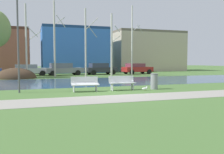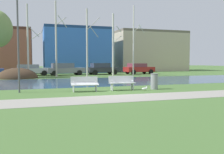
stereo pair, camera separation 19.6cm
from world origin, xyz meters
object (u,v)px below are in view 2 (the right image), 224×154
(bench_left, at_px, (85,84))
(parked_sedan_second_silver, at_px, (30,70))
(parked_suv_fifth_red, at_px, (139,68))
(trash_bin, at_px, (154,81))
(parked_hatch_third_grey, at_px, (65,69))
(streetlamp, at_px, (18,23))
(seagull, at_px, (145,89))
(parked_wagon_fourth_dark, at_px, (102,68))
(bench_right, at_px, (122,82))

(bench_left, distance_m, parked_sedan_second_silver, 17.44)
(parked_suv_fifth_red, bearing_deg, trash_bin, -110.58)
(parked_sedan_second_silver, distance_m, parked_hatch_third_grey, 4.14)
(streetlamp, bearing_deg, parked_suv_fifth_red, 47.99)
(seagull, height_order, parked_wagon_fourth_dark, parked_wagon_fourth_dark)
(streetlamp, height_order, parked_sedan_second_silver, streetlamp)
(trash_bin, xyz_separation_m, seagull, (-0.90, -0.52, -0.39))
(parked_sedan_second_silver, height_order, parked_hatch_third_grey, parked_hatch_third_grey)
(streetlamp, relative_size, parked_hatch_third_grey, 1.24)
(streetlamp, distance_m, parked_suv_fifth_red, 21.63)
(parked_hatch_third_grey, bearing_deg, parked_wagon_fourth_dark, 1.22)
(seagull, xyz_separation_m, parked_hatch_third_grey, (-2.77, 17.52, 0.66))
(trash_bin, distance_m, parked_suv_fifth_red, 17.84)
(seagull, relative_size, parked_hatch_third_grey, 0.08)
(parked_sedan_second_silver, relative_size, parked_hatch_third_grey, 0.95)
(seagull, relative_size, parked_suv_fifth_red, 0.10)
(trash_bin, distance_m, seagull, 1.11)
(bench_left, height_order, parked_wagon_fourth_dark, parked_wagon_fourth_dark)
(streetlamp, bearing_deg, parked_wagon_fourth_dark, 60.43)
(bench_right, height_order, trash_bin, trash_bin)
(bench_left, distance_m, parked_hatch_third_grey, 16.84)
(parked_suv_fifth_red, bearing_deg, bench_left, -122.92)
(trash_bin, relative_size, seagull, 2.49)
(seagull, bearing_deg, trash_bin, 30.27)
(seagull, distance_m, streetlamp, 8.19)
(bench_left, height_order, trash_bin, trash_bin)
(trash_bin, relative_size, parked_sedan_second_silver, 0.22)
(trash_bin, xyz_separation_m, streetlamp, (-8.05, 0.80, 3.38))
(parked_hatch_third_grey, bearing_deg, seagull, -81.02)
(bench_left, distance_m, parked_suv_fifth_red, 19.69)
(seagull, distance_m, parked_sedan_second_silver, 19.11)
(parked_hatch_third_grey, bearing_deg, parked_suv_fifth_red, -1.70)
(bench_left, bearing_deg, trash_bin, -2.23)
(seagull, relative_size, parked_wagon_fourth_dark, 0.10)
(bench_left, height_order, streetlamp, streetlamp)
(bench_right, height_order, streetlamp, streetlamp)
(bench_right, relative_size, seagull, 4.04)
(parked_wagon_fourth_dark, bearing_deg, parked_suv_fifth_red, -4.48)
(parked_suv_fifth_red, bearing_deg, parked_sedan_second_silver, 177.62)
(bench_right, height_order, parked_sedan_second_silver, parked_sedan_second_silver)
(parked_wagon_fourth_dark, height_order, parked_suv_fifth_red, parked_wagon_fourth_dark)
(bench_right, distance_m, parked_hatch_third_grey, 16.90)
(trash_bin, height_order, parked_suv_fifth_red, parked_suv_fifth_red)
(bench_left, bearing_deg, streetlamp, 170.22)
(bench_left, distance_m, parked_wagon_fourth_dark, 17.84)
(bench_left, relative_size, bench_right, 1.00)
(parked_wagon_fourth_dark, bearing_deg, trash_bin, -94.00)
(bench_left, bearing_deg, seagull, -11.17)
(bench_right, xyz_separation_m, parked_wagon_fourth_dark, (3.30, 16.93, 0.32))
(bench_left, xyz_separation_m, parked_sedan_second_silver, (-3.37, 17.11, 0.27))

